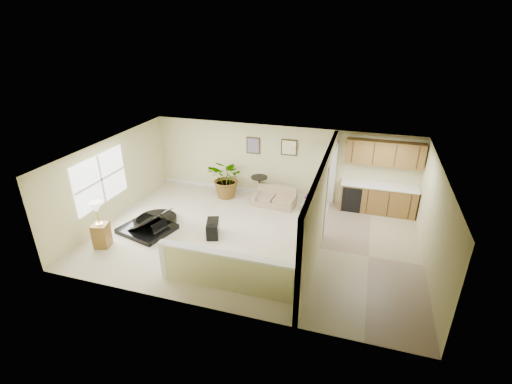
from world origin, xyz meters
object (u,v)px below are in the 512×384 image
(lamp_stand, at_px, (100,228))
(accent_table, at_px, (259,185))
(piano_bench, at_px, (213,228))
(loveseat, at_px, (274,196))
(piano, at_px, (147,212))
(small_plant, at_px, (309,204))
(palm_plant, at_px, (228,179))

(lamp_stand, bearing_deg, accent_table, 51.73)
(piano_bench, bearing_deg, loveseat, 64.29)
(lamp_stand, bearing_deg, piano, 59.81)
(piano, xyz_separation_m, small_plant, (4.34, 2.51, -0.31))
(piano, bearing_deg, piano_bench, 20.64)
(piano_bench, relative_size, palm_plant, 0.44)
(piano, height_order, small_plant, piano)
(palm_plant, xyz_separation_m, lamp_stand, (-2.15, -3.93, -0.13))
(piano, relative_size, loveseat, 1.31)
(small_plant, height_order, lamp_stand, lamp_stand)
(accent_table, relative_size, palm_plant, 0.55)
(palm_plant, bearing_deg, piano, -117.96)
(piano, relative_size, small_plant, 3.22)
(palm_plant, bearing_deg, piano_bench, -78.58)
(loveseat, xyz_separation_m, accent_table, (-0.61, 0.25, 0.23))
(accent_table, height_order, small_plant, accent_table)
(piano, height_order, piano_bench, piano)
(piano, height_order, loveseat, piano)
(piano_bench, distance_m, lamp_stand, 3.02)
(loveseat, height_order, lamp_stand, lamp_stand)
(piano_bench, bearing_deg, piano, -173.76)
(palm_plant, xyz_separation_m, small_plant, (2.87, -0.25, -0.44))
(lamp_stand, bearing_deg, small_plant, 36.29)
(piano, bearing_deg, small_plant, 44.48)
(piano, height_order, lamp_stand, piano)
(lamp_stand, bearing_deg, piano_bench, 27.59)
(accent_table, distance_m, palm_plant, 1.11)
(piano_bench, height_order, lamp_stand, lamp_stand)
(loveseat, distance_m, lamp_stand, 5.44)
(palm_plant, bearing_deg, loveseat, -3.06)
(loveseat, bearing_deg, accent_table, 161.98)
(loveseat, xyz_separation_m, palm_plant, (-1.69, 0.09, 0.39))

